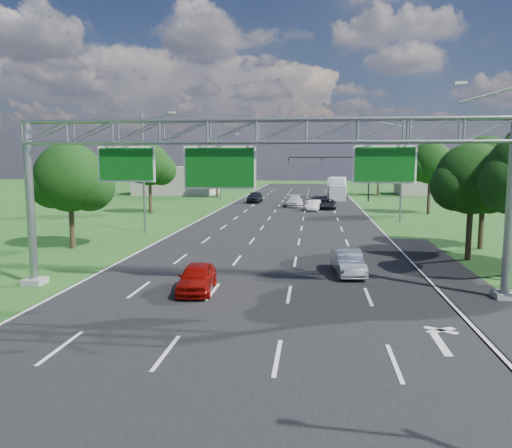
# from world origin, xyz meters

# --- Properties ---
(ground) EXTENTS (220.00, 220.00, 0.00)m
(ground) POSITION_xyz_m (0.00, 30.00, 0.00)
(ground) COLOR #1D5519
(ground) RESTS_ON ground
(road) EXTENTS (18.00, 180.00, 0.02)m
(road) POSITION_xyz_m (0.00, 30.00, 0.00)
(road) COLOR black
(road) RESTS_ON ground
(road_flare) EXTENTS (3.00, 30.00, 0.02)m
(road_flare) POSITION_xyz_m (10.20, 14.00, 0.00)
(road_flare) COLOR black
(road_flare) RESTS_ON ground
(sign_gantry) EXTENTS (23.50, 1.00, 9.56)m
(sign_gantry) POSITION_xyz_m (0.33, 12.00, 6.89)
(sign_gantry) COLOR gray
(sign_gantry) RESTS_ON ground
(traffic_signal) EXTENTS (12.21, 0.24, 7.00)m
(traffic_signal) POSITION_xyz_m (7.48, 65.00, 5.17)
(traffic_signal) COLOR black
(traffic_signal) RESTS_ON ground
(streetlight_l_near) EXTENTS (2.97, 0.22, 10.16)m
(streetlight_l_near) POSITION_xyz_m (-11.30, 30.00, 5.58)
(streetlight_l_near) COLOR gray
(streetlight_l_near) RESTS_ON ground
(streetlight_l_far) EXTENTS (2.97, 0.22, 10.16)m
(streetlight_l_far) POSITION_xyz_m (-11.30, 65.00, 5.58)
(streetlight_l_far) COLOR gray
(streetlight_l_far) RESTS_ON ground
(streetlight_r_mid) EXTENTS (2.97, 0.22, 10.16)m
(streetlight_r_mid) POSITION_xyz_m (11.30, 40.00, 5.58)
(streetlight_r_mid) COLOR gray
(streetlight_r_mid) RESTS_ON ground
(tree_verge_la) EXTENTS (5.76, 4.80, 7.40)m
(tree_verge_la) POSITION_xyz_m (-13.92, 22.04, 4.76)
(tree_verge_la) COLOR #2D2116
(tree_verge_la) RESTS_ON ground
(tree_verge_lb) EXTENTS (5.76, 4.80, 8.06)m
(tree_verge_lb) POSITION_xyz_m (-15.92, 45.04, 5.41)
(tree_verge_lb) COLOR #2D2116
(tree_verge_lb) RESTS_ON ground
(tree_verge_lc) EXTENTS (5.76, 4.80, 7.62)m
(tree_verge_lc) POSITION_xyz_m (-12.92, 70.04, 4.98)
(tree_verge_lc) COLOR #2D2116
(tree_verge_lc) RESTS_ON ground
(tree_verge_rd) EXTENTS (5.76, 4.80, 8.28)m
(tree_verge_rd) POSITION_xyz_m (16.08, 48.04, 5.63)
(tree_verge_rd) COLOR #2D2116
(tree_verge_rd) RESTS_ON ground
(tree_verge_re) EXTENTS (5.76, 4.80, 7.84)m
(tree_verge_re) POSITION_xyz_m (14.08, 78.04, 5.20)
(tree_verge_re) COLOR #2D2116
(tree_verge_re) RESTS_ON ground
(building_left) EXTENTS (14.00, 10.00, 5.00)m
(building_left) POSITION_xyz_m (-22.00, 78.00, 2.50)
(building_left) COLOR #A19587
(building_left) RESTS_ON ground
(building_right) EXTENTS (12.00, 9.00, 4.00)m
(building_right) POSITION_xyz_m (24.00, 82.00, 2.00)
(building_right) COLOR #A19587
(building_right) RESTS_ON ground
(red_coupe) EXTENTS (1.91, 4.08, 1.35)m
(red_coupe) POSITION_xyz_m (-2.57, 11.57, 0.67)
(red_coupe) COLOR #8D0B06
(red_coupe) RESTS_ON ground
(silver_sedan) EXTENTS (1.81, 4.15, 1.33)m
(silver_sedan) POSITION_xyz_m (4.78, 15.97, 0.66)
(silver_sedan) COLOR #ABB0B7
(silver_sedan) RESTS_ON ground
(car_queue_a) EXTENTS (2.40, 5.31, 1.51)m
(car_queue_a) POSITION_xyz_m (0.32, 55.56, 0.75)
(car_queue_a) COLOR silver
(car_queue_a) RESTS_ON ground
(car_queue_b) EXTENTS (2.40, 4.67, 1.26)m
(car_queue_b) POSITION_xyz_m (4.63, 52.59, 0.63)
(car_queue_b) COLOR black
(car_queue_b) RESTS_ON ground
(car_queue_c) EXTENTS (2.05, 4.82, 1.62)m
(car_queue_c) POSITION_xyz_m (-5.68, 61.09, 0.81)
(car_queue_c) COLOR black
(car_queue_c) RESTS_ON ground
(car_queue_d) EXTENTS (1.85, 4.05, 1.29)m
(car_queue_d) POSITION_xyz_m (2.89, 50.68, 0.64)
(car_queue_d) COLOR white
(car_queue_d) RESTS_ON ground
(box_truck) EXTENTS (3.25, 9.20, 3.40)m
(box_truck) POSITION_xyz_m (6.58, 69.52, 1.63)
(box_truck) COLOR silver
(box_truck) RESTS_ON ground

